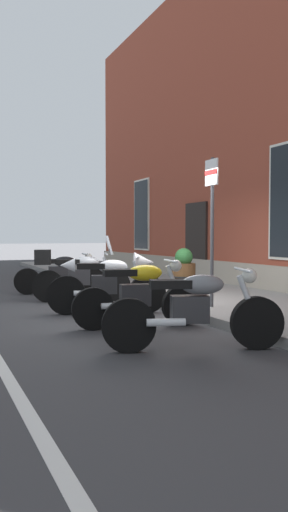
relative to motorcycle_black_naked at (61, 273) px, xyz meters
name	(u,v)px	position (x,y,z in m)	size (l,w,h in m)	color
ground_plane	(158,309)	(3.12, 1.00, -0.47)	(140.00, 140.00, 0.00)	#38383A
sidewalk	(228,300)	(3.12, 2.56, -0.40)	(28.48, 3.12, 0.14)	slate
motorcycle_black_naked	(61,273)	(0.00, 0.00, 0.00)	(0.62, 2.15, 0.94)	black
motorcycle_silver_touring	(77,274)	(1.52, -0.09, 0.10)	(0.87, 1.98, 1.36)	black
motorcycle_white_sport	(111,281)	(3.24, 0.03, 0.11)	(0.82, 2.02, 1.08)	black
motorcycle_yellow_naked	(140,295)	(4.57, -0.04, 0.02)	(0.65, 1.96, 1.01)	black
motorcycle_grey_naked	(196,310)	(6.12, -0.01, 0.01)	(0.91, 2.10, 0.98)	black
parking_sign	(212,211)	(4.07, 1.55, 1.31)	(0.36, 0.07, 2.55)	#4C4C51
barrel_planter	(184,271)	(1.70, 2.35, 0.09)	(0.56, 0.56, 0.94)	brown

